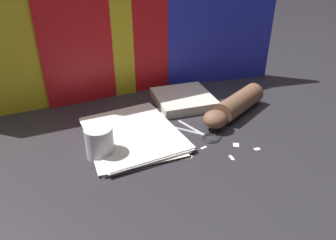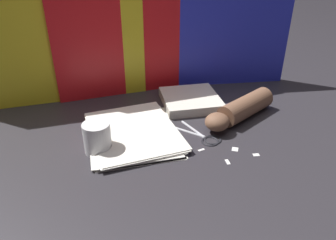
# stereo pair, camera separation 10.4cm
# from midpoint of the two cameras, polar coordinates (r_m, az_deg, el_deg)

# --- Properties ---
(ground_plane) EXTENTS (6.00, 6.00, 0.00)m
(ground_plane) POSITION_cam_midpoint_polar(r_m,az_deg,el_deg) (1.08, -5.41, -2.69)
(ground_plane) COLOR #2D2B30
(backdrop_panel_left) EXTENTS (0.68, 0.03, 0.47)m
(backdrop_panel_left) POSITION_cam_midpoint_polar(r_m,az_deg,el_deg) (1.27, -23.67, 11.60)
(backdrop_panel_left) COLOR yellow
(backdrop_panel_left) RESTS_ON ground_plane
(backdrop_panel_center) EXTENTS (0.65, 0.04, 0.50)m
(backdrop_panel_center) POSITION_cam_midpoint_polar(r_m,az_deg,el_deg) (1.30, -9.57, 14.82)
(backdrop_panel_center) COLOR red
(backdrop_panel_center) RESTS_ON ground_plane
(backdrop_panel_right) EXTENTS (0.85, 0.17, 0.39)m
(backdrop_panel_right) POSITION_cam_midpoint_polar(r_m,az_deg,el_deg) (1.38, -0.87, 13.57)
(backdrop_panel_right) COLOR #2833D1
(backdrop_panel_right) RESTS_ON ground_plane
(paper_stack) EXTENTS (0.31, 0.36, 0.02)m
(paper_stack) POSITION_cam_midpoint_polar(r_m,az_deg,el_deg) (1.07, -8.99, -2.62)
(paper_stack) COLOR white
(paper_stack) RESTS_ON ground_plane
(book_closed) EXTENTS (0.23, 0.24, 0.03)m
(book_closed) POSITION_cam_midpoint_polar(r_m,az_deg,el_deg) (1.27, 0.36, 3.62)
(book_closed) COLOR silver
(book_closed) RESTS_ON ground_plane
(scissors) EXTENTS (0.14, 0.18, 0.01)m
(scissors) POSITION_cam_midpoint_polar(r_m,az_deg,el_deg) (1.07, 3.65, -2.57)
(scissors) COLOR silver
(scissors) RESTS_ON ground_plane
(hand_forearm) EXTENTS (0.32, 0.21, 0.08)m
(hand_forearm) POSITION_cam_midpoint_polar(r_m,az_deg,el_deg) (1.19, 9.06, 2.36)
(hand_forearm) COLOR brown
(hand_forearm) RESTS_ON ground_plane
(paper_scrap_near) EXTENTS (0.02, 0.02, 0.00)m
(paper_scrap_near) POSITION_cam_midpoint_polar(r_m,az_deg,el_deg) (1.03, 12.51, -5.03)
(paper_scrap_near) COLOR white
(paper_scrap_near) RESTS_ON ground_plane
(paper_scrap_mid) EXTENTS (0.01, 0.02, 0.00)m
(paper_scrap_mid) POSITION_cam_midpoint_polar(r_m,az_deg,el_deg) (0.98, 8.04, -6.59)
(paper_scrap_mid) COLOR white
(paper_scrap_mid) RESTS_ON ground_plane
(paper_scrap_far) EXTENTS (0.02, 0.01, 0.00)m
(paper_scrap_far) POSITION_cam_midpoint_polar(r_m,az_deg,el_deg) (1.01, 3.33, -4.90)
(paper_scrap_far) COLOR white
(paper_scrap_far) RESTS_ON ground_plane
(paper_scrap_side) EXTENTS (0.03, 0.03, 0.00)m
(paper_scrap_side) POSITION_cam_midpoint_polar(r_m,az_deg,el_deg) (1.03, 8.98, -4.38)
(paper_scrap_side) COLOR white
(paper_scrap_side) RESTS_ON ground_plane
(mug) EXTENTS (0.08, 0.08, 0.09)m
(mug) POSITION_cam_midpoint_polar(r_m,az_deg,el_deg) (0.98, -14.83, -3.83)
(mug) COLOR white
(mug) RESTS_ON ground_plane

